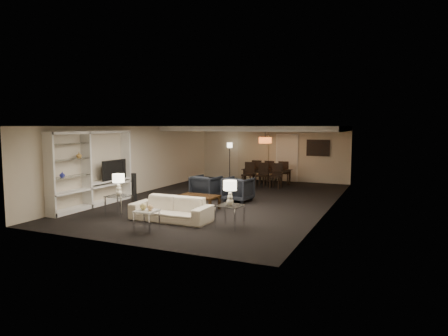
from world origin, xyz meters
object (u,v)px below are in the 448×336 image
Objects in this scene: armchair_left at (206,187)px; chair_nr at (276,176)px; chair_fm at (271,172)px; side_table_right at (230,216)px; chair_nm at (262,175)px; sofa at (171,209)px; armchair_right at (238,189)px; dining_table at (266,177)px; floor_lamp at (230,161)px; television at (112,170)px; vase_blue at (62,175)px; vase_amber at (79,155)px; chair_nl at (248,174)px; chair_fl at (258,171)px; side_table_left at (119,205)px; pendant_light at (265,140)px; chair_fr at (284,172)px; coffee_table at (199,202)px; table_lamp_right at (230,193)px; marble_table at (147,220)px; table_lamp_left at (119,185)px; floor_speaker at (134,190)px.

chair_nr reaches higher than armchair_left.
side_table_right is at bearing 104.30° from chair_fm.
sofa is at bearing -88.03° from chair_nm.
armchair_right reaches higher than dining_table.
floor_lamp is (-2.71, 1.61, 0.37)m from chair_nr.
dining_table is at bearing 100.80° from side_table_right.
chair_nm is at bearing -34.58° from television.
vase_amber is (0.00, 0.67, 0.51)m from vase_blue.
chair_nl is 1.00× the size of chair_fl.
dining_table is (-0.28, 3.92, -0.07)m from armchair_right.
side_table_left is (-1.70, 0.00, -0.04)m from sofa.
side_table_right is at bearing 0.05° from sofa.
chair_fr is at bearing 65.28° from pendant_light.
armchair_right is 5.22× the size of vase_amber.
chair_nl is 1.00× the size of chair_nr.
vase_amber reaches higher than chair_nl.
sofa is 1.13× the size of dining_table.
television reaches higher than side_table_right.
chair_nl is (-0.28, 4.97, 0.29)m from coffee_table.
vase_amber is (-4.91, 0.10, 1.37)m from side_table_right.
sofa is at bearing -115.22° from television.
chair_nr is (0.60, 0.00, 0.00)m from chair_nm.
chair_nr is (2.62, 6.57, 0.22)m from side_table_left.
chair_nr is (0.32, 3.27, 0.10)m from armchair_right.
dining_table is 1.92× the size of chair_fl.
side_table_right is 0.60× the size of chair_nm.
chair_nl is (-1.98, 6.57, 0.22)m from side_table_right.
chair_fl reaches higher than armchair_left.
side_table_right is at bearing -107.05° from television.
table_lamp_right is 4.97m from vase_amber.
side_table_left is 0.60× the size of chair_fl.
television is (-3.58, -5.25, -0.85)m from pendant_light.
pendant_light is at bearing -33.21° from floor_lamp.
marble_table is at bearing -87.62° from chair_nm.
pendant_light is 8.19m from vase_blue.
chair_nr is (0.60, -0.65, 0.16)m from dining_table.
floor_speaker is (-0.39, 1.22, -0.34)m from table_lamp_left.
armchair_right is 0.89× the size of chair_fl.
chair_nl is 1.30m from chair_fl.
floor_speaker is at bearing 107.63° from table_lamp_left.
chair_fl is (1.42, 7.87, -0.36)m from table_lamp_left.
chair_nm is at bearing 101.84° from table_lamp_right.
armchair_left is 1.49× the size of side_table_right.
table_lamp_left is 2.11m from television.
chair_fm is 0.60m from chair_fr.
floor_speaker is 1.04× the size of chair_nm.
television is at bearing 65.61° from chair_fm.
side_table_left is 6.73m from chair_nl.
chair_fr is (0.60, 0.00, 0.00)m from chair_fm.
table_lamp_right is at bearing -43.26° from coffee_table.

